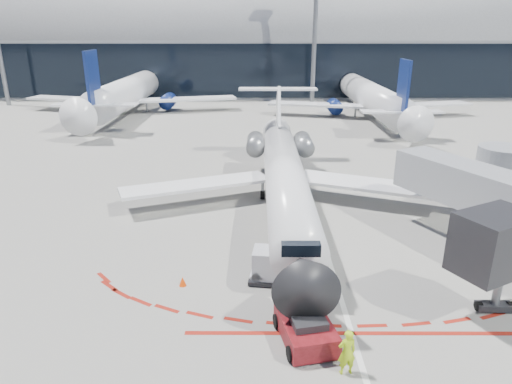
{
  "coord_description": "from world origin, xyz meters",
  "views": [
    {
      "loc": [
        -3.96,
        -27.45,
        12.08
      ],
      "look_at": [
        -4.04,
        -0.3,
        2.25
      ],
      "focal_mm": 32.0,
      "sensor_mm": 36.0,
      "label": 1
    }
  ],
  "objects_px": {
    "pushback_tug": "(306,329)",
    "ramp_worker": "(347,352)",
    "uld_container": "(268,265)",
    "regional_jet": "(284,173)"
  },
  "relations": [
    {
      "from": "pushback_tug",
      "to": "ramp_worker",
      "type": "distance_m",
      "value": 2.31
    },
    {
      "from": "uld_container",
      "to": "regional_jet",
      "type": "bearing_deg",
      "value": 88.88
    },
    {
      "from": "regional_jet",
      "to": "pushback_tug",
      "type": "distance_m",
      "value": 15.13
    },
    {
      "from": "pushback_tug",
      "to": "uld_container",
      "type": "bearing_deg",
      "value": 94.94
    },
    {
      "from": "pushback_tug",
      "to": "regional_jet",
      "type": "bearing_deg",
      "value": 78.1
    },
    {
      "from": "regional_jet",
      "to": "uld_container",
      "type": "relative_size",
      "value": 14.52
    },
    {
      "from": "ramp_worker",
      "to": "uld_container",
      "type": "bearing_deg",
      "value": -78.08
    },
    {
      "from": "regional_jet",
      "to": "uld_container",
      "type": "bearing_deg",
      "value": -97.65
    },
    {
      "from": "uld_container",
      "to": "ramp_worker",
      "type": "bearing_deg",
      "value": -60.81
    },
    {
      "from": "pushback_tug",
      "to": "uld_container",
      "type": "distance_m",
      "value": 4.94
    }
  ]
}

